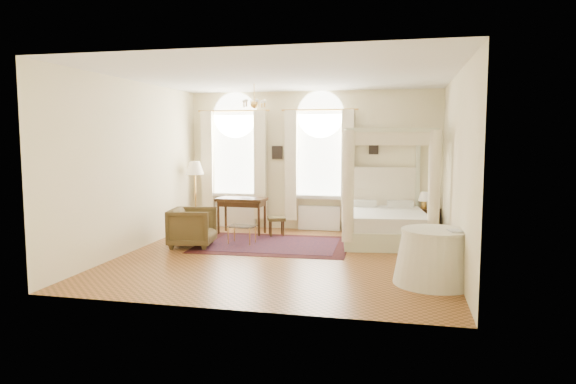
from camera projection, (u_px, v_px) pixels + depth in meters
name	position (u px, v px, depth m)	size (l,w,h in m)	color
ground	(284.00, 257.00, 9.49)	(6.00, 6.00, 0.00)	#96582B
room_walls	(284.00, 150.00, 9.28)	(6.00, 6.00, 6.00)	#FFEBC2
window_left	(235.00, 167.00, 12.54)	(1.62, 0.27, 3.29)	silver
window_right	(319.00, 168.00, 12.08)	(1.62, 0.27, 3.29)	silver
chandelier	(254.00, 103.00, 10.55)	(0.51, 0.45, 0.50)	gold
wall_pictures	(315.00, 151.00, 12.16)	(2.54, 0.03, 0.39)	black
canopy_bed	(385.00, 217.00, 10.81)	(2.06, 2.41, 2.39)	beige
nightstand	(428.00, 223.00, 11.49)	(0.43, 0.39, 0.62)	#35210E
nightstand_lamp	(424.00, 198.00, 11.52)	(0.25, 0.25, 0.37)	gold
writing_desk	(242.00, 203.00, 11.77)	(1.13, 0.62, 0.83)	#35210E
laptop	(247.00, 198.00, 11.72)	(0.32, 0.21, 0.03)	black
stool	(276.00, 220.00, 11.51)	(0.48, 0.48, 0.43)	#4B3F20
armchair	(193.00, 227.00, 10.39)	(0.85, 0.87, 0.79)	#4A3B1F
coffee_table	(242.00, 228.00, 10.65)	(0.59, 0.44, 0.38)	silver
floor_lamp	(195.00, 172.00, 12.17)	(0.42, 0.42, 1.65)	gold
oriental_rug	(273.00, 244.00, 10.60)	(3.16, 2.33, 0.01)	#3F0F11
side_table	(434.00, 257.00, 7.73)	(1.22, 1.22, 0.83)	beige
book	(449.00, 231.00, 7.50)	(0.18, 0.24, 0.02)	black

